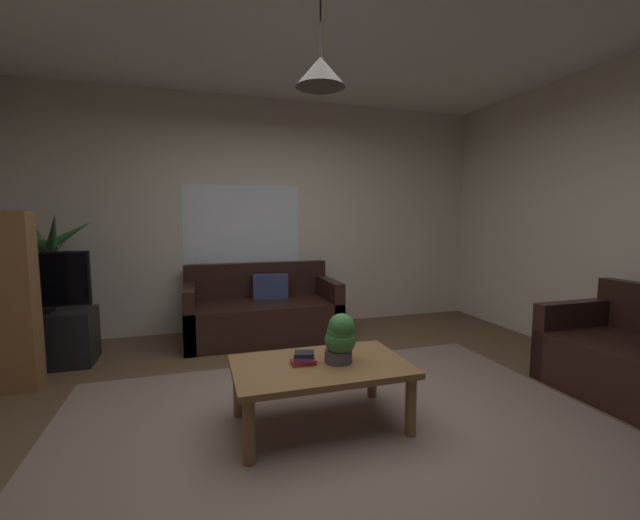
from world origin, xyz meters
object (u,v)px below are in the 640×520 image
couch_under_window (262,314)px  remote_on_table_0 (336,353)px  book_on_table_2 (304,354)px  potted_palm_corner (50,288)px  potted_plant_on_table (340,337)px  book_on_table_1 (303,358)px  tv (35,282)px  coffee_table (320,373)px  pendant_lamp (320,72)px  tv_stand (40,340)px  book_on_table_0 (303,362)px

couch_under_window → remote_on_table_0: couch_under_window is taller
book_on_table_2 → potted_palm_corner: size_ratio=0.09×
potted_plant_on_table → potted_palm_corner: size_ratio=0.23×
book_on_table_1 → tv: tv is taller
book_on_table_2 → potted_palm_corner: bearing=133.6°
couch_under_window → potted_plant_on_table: size_ratio=5.09×
coffee_table → potted_palm_corner: 3.05m
pendant_lamp → book_on_table_2: bearing=166.2°
tv_stand → potted_palm_corner: potted_palm_corner is taller
book_on_table_0 → book_on_table_1: book_on_table_1 is taller
coffee_table → potted_plant_on_table: size_ratio=3.42×
book_on_table_2 → remote_on_table_0: size_ratio=0.77×
book_on_table_1 → potted_plant_on_table: potted_plant_on_table is taller
couch_under_window → book_on_table_0: couch_under_window is taller
book_on_table_1 → pendant_lamp: pendant_lamp is taller
couch_under_window → potted_plant_on_table: (0.18, -2.05, 0.31)m
coffee_table → book_on_table_1: 0.15m
book_on_table_0 → potted_plant_on_table: potted_plant_on_table is taller
book_on_table_2 → tv: bearing=139.7°
remote_on_table_0 → book_on_table_0: bearing=-96.7°
coffee_table → potted_plant_on_table: potted_plant_on_table is taller
book_on_table_2 → potted_plant_on_table: bearing=-11.2°
couch_under_window → pendant_lamp: size_ratio=2.65×
book_on_table_0 → potted_palm_corner: bearing=133.5°
potted_palm_corner → pendant_lamp: size_ratio=2.30×
remote_on_table_0 → tv_stand: 2.80m
coffee_table → book_on_table_1: size_ratio=9.04×
book_on_table_1 → tv_stand: (-2.01, 1.74, -0.21)m
couch_under_window → book_on_table_2: 2.02m
remote_on_table_0 → tv_stand: tv_stand is taller
potted_plant_on_table → book_on_table_0: bearing=169.4°
book_on_table_0 → book_on_table_2: (0.01, 0.00, 0.05)m
coffee_table → book_on_table_0: (-0.11, 0.02, 0.07)m
couch_under_window → coffee_table: couch_under_window is taller
coffee_table → book_on_table_0: book_on_table_0 is taller
coffee_table → potted_palm_corner: (-2.13, 2.16, 0.30)m
remote_on_table_0 → potted_palm_corner: potted_palm_corner is taller
book_on_table_0 → tv: bearing=139.6°
book_on_table_1 → tv_stand: size_ratio=0.14×
book_on_table_1 → tv: (-2.01, 1.72, 0.33)m
book_on_table_2 → potted_palm_corner: potted_palm_corner is taller
book_on_table_2 → tv: (-2.02, 1.71, 0.30)m
book_on_table_0 → potted_plant_on_table: 0.29m
coffee_table → book_on_table_0: bearing=167.6°
tv → book_on_table_0: bearing=-40.4°
couch_under_window → remote_on_table_0: size_ratio=10.37×
book_on_table_1 → pendant_lamp: (0.11, -0.02, 1.76)m
book_on_table_0 → book_on_table_2: bearing=11.3°
book_on_table_0 → book_on_table_2: size_ratio=1.25×
couch_under_window → tv: tv is taller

